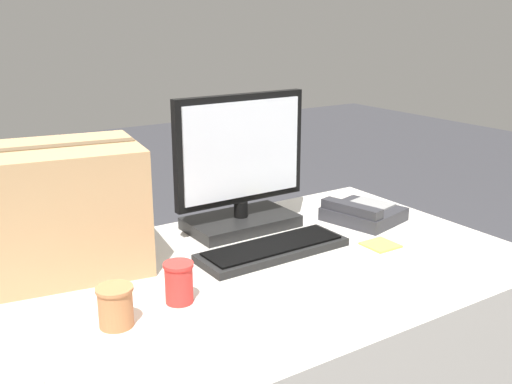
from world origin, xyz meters
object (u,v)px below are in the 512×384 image
(paper_cup_right, at_px, (179,282))
(monitor, at_px, (241,175))
(cardboard_box, at_px, (62,209))
(paper_cup_left, at_px, (116,306))
(sticky_note_pad, at_px, (380,245))
(keyboard, at_px, (273,249))
(desk_phone, at_px, (362,213))

(paper_cup_right, bearing_deg, monitor, 42.05)
(cardboard_box, bearing_deg, paper_cup_left, -90.36)
(monitor, relative_size, sticky_note_pad, 4.86)
(paper_cup_right, xyz_separation_m, sticky_note_pad, (0.65, -0.00, -0.05))
(keyboard, bearing_deg, cardboard_box, 155.94)
(desk_phone, height_order, cardboard_box, cardboard_box)
(sticky_note_pad, bearing_deg, cardboard_box, 156.80)
(cardboard_box, relative_size, sticky_note_pad, 4.90)
(monitor, distance_m, paper_cup_right, 0.54)
(monitor, distance_m, paper_cup_left, 0.68)
(paper_cup_right, height_order, sticky_note_pad, paper_cup_right)
(monitor, relative_size, paper_cup_right, 4.48)
(monitor, xyz_separation_m, paper_cup_right, (-0.39, -0.35, -0.12))
(monitor, height_order, desk_phone, monitor)
(desk_phone, bearing_deg, keyboard, 175.79)
(desk_phone, bearing_deg, monitor, 142.46)
(keyboard, bearing_deg, sticky_note_pad, -23.63)
(desk_phone, distance_m, paper_cup_right, 0.78)
(keyboard, distance_m, sticky_note_pad, 0.32)
(paper_cup_left, xyz_separation_m, cardboard_box, (0.00, 0.37, 0.12))
(paper_cup_left, height_order, cardboard_box, cardboard_box)
(cardboard_box, height_order, sticky_note_pad, cardboard_box)
(monitor, xyz_separation_m, desk_phone, (0.37, -0.16, -0.15))
(desk_phone, distance_m, sticky_note_pad, 0.22)
(desk_phone, height_order, paper_cup_right, paper_cup_right)
(monitor, relative_size, keyboard, 1.00)
(desk_phone, relative_size, paper_cup_left, 2.86)
(paper_cup_left, height_order, sticky_note_pad, paper_cup_left)
(keyboard, bearing_deg, monitor, 80.10)
(cardboard_box, xyz_separation_m, sticky_note_pad, (0.81, -0.35, -0.16))
(monitor, bearing_deg, cardboard_box, -179.25)
(sticky_note_pad, bearing_deg, paper_cup_right, 179.76)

